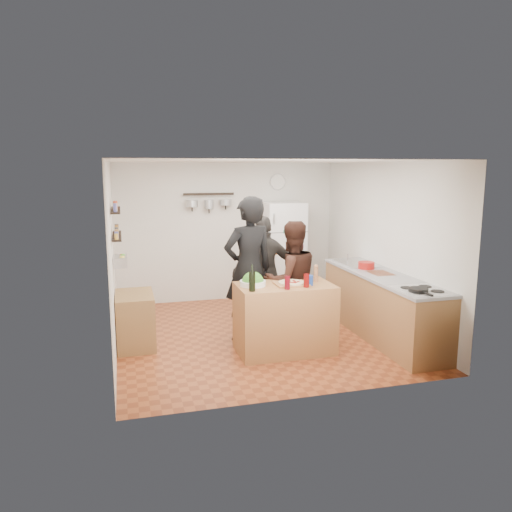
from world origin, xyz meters
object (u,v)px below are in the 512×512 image
object	(u,v)px
counter_run	(382,306)
prep_island	(285,318)
pepper_mill	(316,275)
wall_clock	(278,182)
salad_bowl	(253,283)
wine_bottle	(252,281)
person_back	(264,272)
salt_canister	(310,280)
person_center	(291,281)
red_bowl	(366,265)
skillet	(418,290)
fridge	(283,252)
side_table	(135,320)
person_left	(249,269)

from	to	relation	value
counter_run	prep_island	bearing A→B (deg)	-172.48
pepper_mill	wall_clock	size ratio (longest dim) A/B	0.62
salad_bowl	wine_bottle	size ratio (longest dim) A/B	1.37
pepper_mill	person_back	distance (m)	1.15
salt_canister	person_center	bearing A→B (deg)	96.13
prep_island	red_bowl	xyz separation A→B (m)	(1.49, 0.62, 0.52)
person_center	skillet	size ratio (longest dim) A/B	7.17
prep_island	red_bowl	distance (m)	1.70
skillet	red_bowl	xyz separation A→B (m)	(0.05, 1.44, 0.03)
salad_bowl	skillet	distance (m)	2.05
pepper_mill	wall_clock	world-z (taller)	wall_clock
fridge	side_table	world-z (taller)	fridge
salt_canister	skillet	xyz separation A→B (m)	(1.14, -0.70, -0.03)
counter_run	red_bowl	distance (m)	0.67
person_left	salt_canister	bearing A→B (deg)	120.26
person_back	counter_run	distance (m)	1.80
prep_island	salad_bowl	world-z (taller)	salad_bowl
prep_island	person_left	bearing A→B (deg)	121.12
fridge	person_back	bearing A→B (deg)	-118.23
salad_bowl	wine_bottle	xyz separation A→B (m)	(-0.08, -0.27, 0.09)
salt_canister	side_table	xyz separation A→B (m)	(-2.20, 0.85, -0.61)
salad_bowl	side_table	world-z (taller)	salad_bowl
person_center	person_back	xyz separation A→B (m)	(-0.20, 0.67, 0.01)
salad_bowl	person_left	distance (m)	0.53
red_bowl	fridge	distance (m)	2.01
side_table	person_left	bearing A→B (deg)	-5.96
wine_bottle	skillet	xyz separation A→B (m)	(1.94, -0.60, -0.09)
prep_island	person_center	bearing A→B (deg)	61.30
pepper_mill	person_center	world-z (taller)	person_center
skillet	wall_clock	world-z (taller)	wall_clock
person_center	skillet	distance (m)	1.74
salad_bowl	red_bowl	size ratio (longest dim) A/B	1.38
skillet	wall_clock	xyz separation A→B (m)	(-0.65, 3.65, 1.21)
salt_canister	pepper_mill	bearing A→B (deg)	48.58
person_center	person_back	size ratio (longest dim) A/B	0.99
pepper_mill	red_bowl	size ratio (longest dim) A/B	0.77
red_bowl	prep_island	bearing A→B (deg)	-157.27
wine_bottle	person_left	world-z (taller)	person_left
prep_island	skillet	size ratio (longest dim) A/B	5.30
skillet	fridge	size ratio (longest dim) A/B	0.13
person_back	salad_bowl	bearing A→B (deg)	66.96
salad_bowl	person_center	world-z (taller)	person_center
salad_bowl	pepper_mill	bearing A→B (deg)	0.00
prep_island	side_table	bearing A→B (deg)	158.98
side_table	wine_bottle	bearing A→B (deg)	-34.17
skillet	person_center	bearing A→B (deg)	133.68
salad_bowl	person_back	xyz separation A→B (m)	(0.46, 1.06, -0.09)
pepper_mill	wall_clock	distance (m)	3.03
prep_island	person_back	xyz separation A→B (m)	(0.04, 1.11, 0.40)
wine_bottle	wall_clock	world-z (taller)	wall_clock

